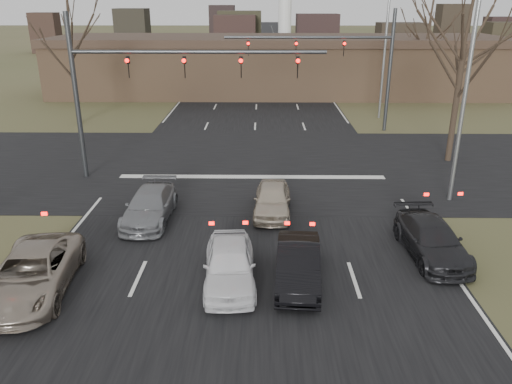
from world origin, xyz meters
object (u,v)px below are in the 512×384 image
car_black_hatch (298,264)px  car_silver_ahead (272,199)px  car_charcoal_sedan (432,240)px  streetlight_right_far (383,42)px  streetlight_right_near (464,75)px  mast_arm_near (142,76)px  mast_arm_far (348,56)px  building (278,65)px  car_silver_suv (32,273)px  car_grey_ahead (150,206)px  car_white_sedan (230,264)px

car_black_hatch → car_silver_ahead: 5.55m
car_charcoal_sedan → car_silver_ahead: size_ratio=1.14×
car_charcoal_sedan → car_silver_ahead: (-5.52, 3.67, 0.02)m
streetlight_right_far → streetlight_right_near: bearing=-91.7°
mast_arm_near → mast_arm_far: same height
mast_arm_near → car_charcoal_sedan: bearing=-35.3°
mast_arm_far → streetlight_right_far: bearing=51.9°
building → streetlight_right_far: size_ratio=4.24×
car_silver_suv → car_grey_ahead: bearing=60.7°
mast_arm_near → car_silver_suv: bearing=-96.7°
mast_arm_far → car_black_hatch: mast_arm_far is taller
mast_arm_near → streetlight_right_far: streetlight_right_far is taller
building → streetlight_right_far: (7.32, -11.00, 2.92)m
mast_arm_near → car_silver_ahead: size_ratio=3.23×
streetlight_right_near → car_silver_ahead: bearing=-168.4°
mast_arm_near → car_silver_suv: mast_arm_near is taller
car_black_hatch → mast_arm_near: bearing=128.0°
car_black_hatch → car_silver_ahead: car_silver_ahead is taller
car_charcoal_sedan → car_grey_ahead: 10.94m
car_silver_suv → car_black_hatch: car_silver_suv is taller
streetlight_right_far → car_silver_suv: size_ratio=2.06×
mast_arm_near → car_charcoal_sedan: mast_arm_near is taller
building → car_black_hatch: building is taller
mast_arm_far → car_silver_suv: size_ratio=2.29×
car_black_hatch → car_grey_ahead: 7.46m
streetlight_right_near → car_grey_ahead: streetlight_right_near is taller
building → car_grey_ahead: size_ratio=9.84×
car_white_sedan → car_charcoal_sedan: (6.97, 1.92, -0.05)m
streetlight_right_far → car_silver_ahead: 21.00m
car_grey_ahead → streetlight_right_far: bearing=56.4°
car_black_hatch → streetlight_right_near: bearing=48.6°
building → car_silver_suv: 36.88m
car_silver_suv → car_grey_ahead: (2.44, 5.50, -0.05)m
car_charcoal_sedan → streetlight_right_near: bearing=62.3°
mast_arm_far → car_grey_ahead: (-10.24, -15.33, -4.39)m
mast_arm_far → car_silver_ahead: (-5.23, -14.61, -4.38)m
streetlight_right_near → car_silver_ahead: streetlight_right_near is taller
car_charcoal_sedan → building: bearing=94.0°
mast_arm_far → car_charcoal_sedan: mast_arm_far is taller
building → mast_arm_far: bearing=-74.4°
building → car_white_sedan: bearing=-94.1°
streetlight_right_far → car_white_sedan: bearing=-112.1°
car_black_hatch → car_silver_suv: bearing=-171.2°
mast_arm_far → streetlight_right_far: 5.12m
car_grey_ahead → mast_arm_near: bearing=103.5°
car_white_sedan → car_silver_suv: bearing=-177.5°
mast_arm_far → car_grey_ahead: mast_arm_far is taller
building → streetlight_right_far: 13.53m
streetlight_right_near → car_black_hatch: streetlight_right_near is taller
mast_arm_near → mast_arm_far: 15.17m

